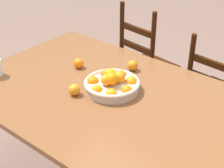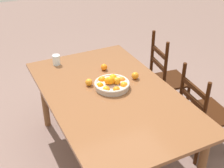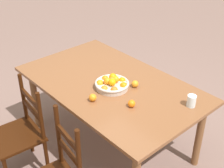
{
  "view_description": "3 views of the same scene",
  "coord_description": "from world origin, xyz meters",
  "px_view_note": "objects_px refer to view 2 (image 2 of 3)",
  "views": [
    {
      "loc": [
        0.95,
        -1.23,
        1.76
      ],
      "look_at": [
        -0.08,
        0.05,
        0.79
      ],
      "focal_mm": 54.34,
      "sensor_mm": 36.0,
      "label": 1
    },
    {
      "loc": [
        2.03,
        -0.99,
        2.21
      ],
      "look_at": [
        -0.08,
        0.05,
        0.79
      ],
      "focal_mm": 49.38,
      "sensor_mm": 36.0,
      "label": 2
    },
    {
      "loc": [
        -1.92,
        1.69,
        2.3
      ],
      "look_at": [
        -0.08,
        0.05,
        0.79
      ],
      "focal_mm": 50.53,
      "sensor_mm": 36.0,
      "label": 3
    }
  ],
  "objects_px": {
    "dining_table": "(111,101)",
    "chair_near_window": "(166,80)",
    "orange_loose_2": "(104,67)",
    "chair_by_cabinet": "(203,114)",
    "fruit_bowl": "(112,84)",
    "orange_loose_0": "(135,76)",
    "orange_loose_1": "(89,82)",
    "drinking_glass": "(56,60)"
  },
  "relations": [
    {
      "from": "chair_by_cabinet",
      "to": "orange_loose_2",
      "type": "bearing_deg",
      "value": 52.21
    },
    {
      "from": "chair_by_cabinet",
      "to": "orange_loose_2",
      "type": "height_order",
      "value": "chair_by_cabinet"
    },
    {
      "from": "dining_table",
      "to": "drinking_glass",
      "type": "height_order",
      "value": "drinking_glass"
    },
    {
      "from": "chair_by_cabinet",
      "to": "drinking_glass",
      "type": "distance_m",
      "value": 1.55
    },
    {
      "from": "drinking_glass",
      "to": "chair_by_cabinet",
      "type": "bearing_deg",
      "value": 47.74
    },
    {
      "from": "orange_loose_1",
      "to": "drinking_glass",
      "type": "xyz_separation_m",
      "value": [
        -0.53,
        -0.14,
        0.02
      ]
    },
    {
      "from": "dining_table",
      "to": "orange_loose_0",
      "type": "xyz_separation_m",
      "value": [
        -0.13,
        0.32,
        0.12
      ]
    },
    {
      "from": "dining_table",
      "to": "chair_near_window",
      "type": "height_order",
      "value": "chair_near_window"
    },
    {
      "from": "chair_by_cabinet",
      "to": "drinking_glass",
      "type": "relative_size",
      "value": 8.87
    },
    {
      "from": "fruit_bowl",
      "to": "drinking_glass",
      "type": "bearing_deg",
      "value": -155.12
    },
    {
      "from": "chair_near_window",
      "to": "fruit_bowl",
      "type": "bearing_deg",
      "value": 119.16
    },
    {
      "from": "dining_table",
      "to": "orange_loose_2",
      "type": "distance_m",
      "value": 0.45
    },
    {
      "from": "orange_loose_0",
      "to": "orange_loose_1",
      "type": "bearing_deg",
      "value": -100.47
    },
    {
      "from": "drinking_glass",
      "to": "dining_table",
      "type": "bearing_deg",
      "value": 19.31
    },
    {
      "from": "chair_by_cabinet",
      "to": "fruit_bowl",
      "type": "bearing_deg",
      "value": 72.12
    },
    {
      "from": "orange_loose_1",
      "to": "orange_loose_0",
      "type": "bearing_deg",
      "value": 79.53
    },
    {
      "from": "dining_table",
      "to": "orange_loose_2",
      "type": "xyz_separation_m",
      "value": [
        -0.41,
        0.13,
        0.12
      ]
    },
    {
      "from": "orange_loose_0",
      "to": "drinking_glass",
      "type": "distance_m",
      "value": 0.84
    },
    {
      "from": "orange_loose_0",
      "to": "orange_loose_1",
      "type": "height_order",
      "value": "orange_loose_0"
    },
    {
      "from": "chair_near_window",
      "to": "dining_table",
      "type": "bearing_deg",
      "value": 122.17
    },
    {
      "from": "chair_near_window",
      "to": "orange_loose_2",
      "type": "relative_size",
      "value": 15.38
    },
    {
      "from": "chair_near_window",
      "to": "orange_loose_0",
      "type": "xyz_separation_m",
      "value": [
        0.28,
        -0.59,
        0.34
      ]
    },
    {
      "from": "chair_by_cabinet",
      "to": "fruit_bowl",
      "type": "xyz_separation_m",
      "value": [
        -0.35,
        -0.8,
        0.37
      ]
    },
    {
      "from": "chair_by_cabinet",
      "to": "fruit_bowl",
      "type": "relative_size",
      "value": 2.88
    },
    {
      "from": "dining_table",
      "to": "chair_near_window",
      "type": "relative_size",
      "value": 1.81
    },
    {
      "from": "orange_loose_0",
      "to": "dining_table",
      "type": "bearing_deg",
      "value": -68.27
    },
    {
      "from": "orange_loose_0",
      "to": "orange_loose_2",
      "type": "xyz_separation_m",
      "value": [
        -0.29,
        -0.19,
        -0.0
      ]
    },
    {
      "from": "chair_by_cabinet",
      "to": "drinking_glass",
      "type": "xyz_separation_m",
      "value": [
        -1.01,
        -1.11,
        0.38
      ]
    },
    {
      "from": "chair_near_window",
      "to": "orange_loose_0",
      "type": "distance_m",
      "value": 0.74
    },
    {
      "from": "fruit_bowl",
      "to": "drinking_glass",
      "type": "xyz_separation_m",
      "value": [
        -0.66,
        -0.31,
        0.01
      ]
    },
    {
      "from": "orange_loose_1",
      "to": "drinking_glass",
      "type": "distance_m",
      "value": 0.55
    },
    {
      "from": "orange_loose_1",
      "to": "drinking_glass",
      "type": "relative_size",
      "value": 0.63
    },
    {
      "from": "chair_by_cabinet",
      "to": "fruit_bowl",
      "type": "distance_m",
      "value": 0.95
    },
    {
      "from": "chair_by_cabinet",
      "to": "dining_table",
      "type": "bearing_deg",
      "value": 77.78
    },
    {
      "from": "chair_near_window",
      "to": "orange_loose_0",
      "type": "relative_size",
      "value": 14.7
    },
    {
      "from": "dining_table",
      "to": "chair_by_cabinet",
      "type": "relative_size",
      "value": 1.95
    },
    {
      "from": "chair_by_cabinet",
      "to": "drinking_glass",
      "type": "height_order",
      "value": "chair_by_cabinet"
    },
    {
      "from": "chair_by_cabinet",
      "to": "orange_loose_0",
      "type": "distance_m",
      "value": 0.76
    },
    {
      "from": "chair_near_window",
      "to": "orange_loose_1",
      "type": "bearing_deg",
      "value": 109.04
    },
    {
      "from": "chair_near_window",
      "to": "orange_loose_0",
      "type": "height_order",
      "value": "chair_near_window"
    },
    {
      "from": "fruit_bowl",
      "to": "orange_loose_2",
      "type": "distance_m",
      "value": 0.35
    },
    {
      "from": "dining_table",
      "to": "orange_loose_0",
      "type": "bearing_deg",
      "value": 111.73
    }
  ]
}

